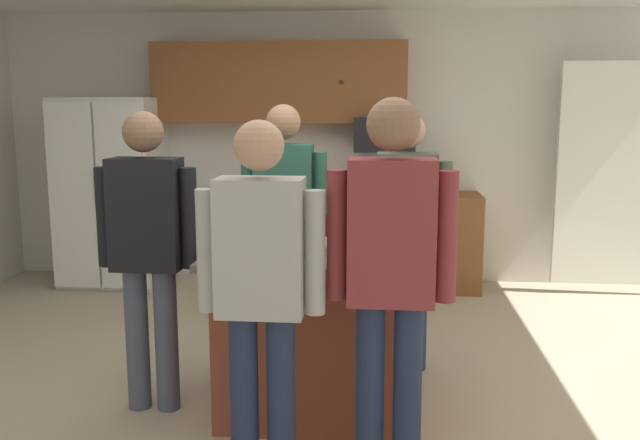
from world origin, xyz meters
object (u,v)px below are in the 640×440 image
(refrigerator, at_px, (112,192))
(kitchen_island, at_px, (315,329))
(glass_short_whisky, at_px, (288,244))
(mug_blue_stoneware, at_px, (273,231))
(tumbler_amber, at_px, (383,246))
(person_host_foreground, at_px, (148,241))
(mug_ceramic_white, at_px, (259,233))
(glass_pilsner, at_px, (262,246))
(glass_stout_tall, at_px, (343,227))
(person_guest_right, at_px, (406,224))
(person_guest_by_door, at_px, (261,281))
(person_guest_left, at_px, (391,266))
(serving_tray, at_px, (324,246))
(microwave_over_range, at_px, (385,134))
(person_elder_center, at_px, (284,215))
(glass_dark_ale, at_px, (326,229))

(refrigerator, xyz_separation_m, kitchen_island, (2.23, -2.63, -0.42))
(glass_short_whisky, bearing_deg, mug_blue_stoneware, 106.52)
(refrigerator, relative_size, mug_blue_stoneware, 14.49)
(refrigerator, xyz_separation_m, tumbler_amber, (2.60, -2.84, 0.11))
(kitchen_island, distance_m, person_host_foreground, 1.05)
(tumbler_amber, distance_m, mug_ceramic_white, 0.82)
(glass_pilsner, bearing_deg, glass_stout_tall, 53.69)
(person_guest_right, height_order, tumbler_amber, person_guest_right)
(person_guest_right, relative_size, tumbler_amber, 12.96)
(person_guest_by_door, bearing_deg, person_guest_right, -13.52)
(kitchen_island, bearing_deg, person_guest_left, -60.44)
(person_guest_right, bearing_deg, mug_ceramic_white, -23.46)
(person_guest_by_door, xyz_separation_m, serving_tray, (0.21, 0.79, -0.00))
(microwave_over_range, height_order, kitchen_island, microwave_over_range)
(kitchen_island, distance_m, mug_blue_stoneware, 0.64)
(refrigerator, height_order, glass_stout_tall, refrigerator)
(tumbler_amber, xyz_separation_m, mug_ceramic_white, (-0.72, 0.40, -0.02))
(person_guest_by_door, distance_m, serving_tray, 0.82)
(person_elder_center, bearing_deg, mug_blue_stoneware, -19.69)
(person_guest_right, height_order, glass_dark_ale, person_guest_right)
(person_guest_left, xyz_separation_m, person_elder_center, (-0.69, 1.49, -0.02))
(person_guest_by_door, bearing_deg, person_elder_center, 15.87)
(microwave_over_range, xyz_separation_m, glass_stout_tall, (-0.24, -2.46, -0.44))
(kitchen_island, bearing_deg, glass_dark_ale, 77.14)
(person_guest_by_door, relative_size, serving_tray, 3.78)
(refrigerator, xyz_separation_m, microwave_over_range, (2.60, 0.12, 0.56))
(microwave_over_range, height_order, glass_stout_tall, microwave_over_range)
(mug_ceramic_white, bearing_deg, glass_pilsner, -77.60)
(glass_stout_tall, height_order, serving_tray, glass_stout_tall)
(person_guest_left, distance_m, glass_stout_tall, 1.05)
(person_guest_left, relative_size, glass_pilsner, 14.38)
(kitchen_island, xyz_separation_m, person_guest_by_door, (-0.16, -0.79, 0.48))
(refrigerator, relative_size, person_guest_by_door, 1.07)
(person_guest_by_door, height_order, person_guest_left, person_guest_left)
(glass_pilsner, bearing_deg, mug_ceramic_white, 102.40)
(serving_tray, bearing_deg, microwave_over_range, 83.25)
(mug_ceramic_white, bearing_deg, person_host_foreground, -155.35)
(person_host_foreground, xyz_separation_m, mug_blue_stoneware, (0.65, 0.35, 0.01))
(tumbler_amber, distance_m, glass_pilsner, 0.63)
(person_host_foreground, height_order, person_guest_by_door, person_host_foreground)
(microwave_over_range, height_order, serving_tray, microwave_over_range)
(mug_blue_stoneware, bearing_deg, microwave_over_range, 75.20)
(mug_blue_stoneware, bearing_deg, serving_tray, -40.70)
(person_elder_center, relative_size, mug_ceramic_white, 13.05)
(person_host_foreground, bearing_deg, glass_dark_ale, 11.22)
(glass_dark_ale, bearing_deg, person_guest_by_door, -101.63)
(mug_blue_stoneware, distance_m, glass_dark_ale, 0.34)
(glass_short_whisky, relative_size, glass_pilsner, 1.38)
(person_elder_center, xyz_separation_m, tumbler_amber, (0.66, -0.97, 0.00))
(refrigerator, height_order, mug_ceramic_white, refrigerator)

